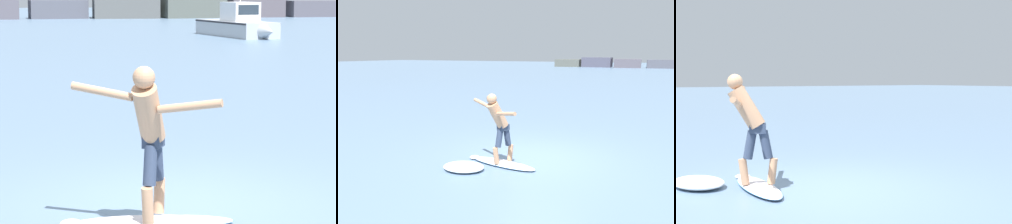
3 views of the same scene
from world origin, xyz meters
TOP-DOWN VIEW (x-y plane):
  - ground_plane at (0.00, 0.00)m, footprint 200.00×200.00m
  - rock_jetty_breakwater at (10.35, 62.00)m, footprint 59.86×4.81m
  - surfboard at (-0.55, -0.92)m, footprint 2.04×0.74m
  - surfer at (-0.58, -1.05)m, footprint 1.58×1.02m
  - fishing_boat_near_jetty at (10.32, 33.53)m, footprint 3.37×7.54m

SIDE VIEW (x-z plane):
  - ground_plane at x=0.00m, z-range 0.00..0.00m
  - surfboard at x=-0.55m, z-range -0.07..0.16m
  - fishing_boat_near_jetty at x=10.32m, z-range -0.77..2.05m
  - rock_jetty_breakwater at x=10.35m, z-range -0.11..1.89m
  - surfer at x=-0.58m, z-range 0.27..2.06m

